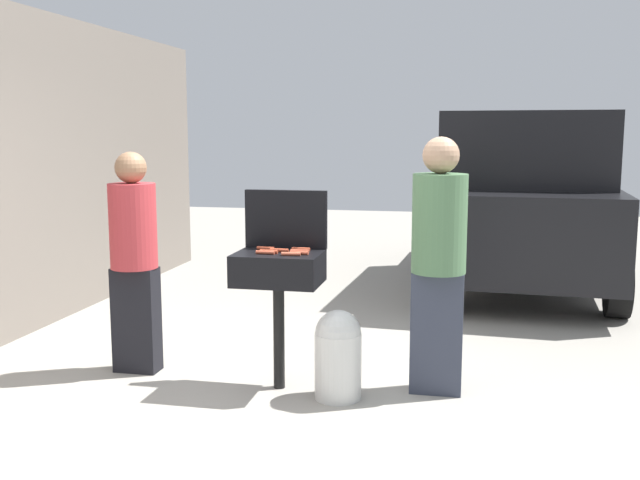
% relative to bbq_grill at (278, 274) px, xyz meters
% --- Properties ---
extents(ground_plane, '(24.00, 24.00, 0.00)m').
position_rel_bbq_grill_xyz_m(ground_plane, '(-0.05, -0.23, -0.83)').
color(ground_plane, '#9E998E').
extents(bbq_grill, '(0.60, 0.44, 0.98)m').
position_rel_bbq_grill_xyz_m(bbq_grill, '(0.00, 0.00, 0.00)').
color(bbq_grill, black).
rests_on(bbq_grill, ground).
extents(grill_lid_open, '(0.60, 0.05, 0.42)m').
position_rel_bbq_grill_xyz_m(grill_lid_open, '(0.00, 0.22, 0.36)').
color(grill_lid_open, black).
rests_on(grill_lid_open, bbq_grill).
extents(hot_dog_0, '(0.13, 0.04, 0.03)m').
position_rel_bbq_grill_xyz_m(hot_dog_0, '(0.12, -0.10, 0.16)').
color(hot_dog_0, '#C6593D').
rests_on(hot_dog_0, bbq_grill).
extents(hot_dog_1, '(0.13, 0.03, 0.03)m').
position_rel_bbq_grill_xyz_m(hot_dog_1, '(0.14, 0.11, 0.16)').
color(hot_dog_1, '#AD4228').
rests_on(hot_dog_1, bbq_grill).
extents(hot_dog_2, '(0.13, 0.03, 0.03)m').
position_rel_bbq_grill_xyz_m(hot_dog_2, '(0.16, -0.04, 0.16)').
color(hot_dog_2, '#B74C33').
rests_on(hot_dog_2, bbq_grill).
extents(hot_dog_3, '(0.13, 0.03, 0.03)m').
position_rel_bbq_grill_xyz_m(hot_dog_3, '(-0.00, 0.03, 0.16)').
color(hot_dog_3, '#AD4228').
rests_on(hot_dog_3, bbq_grill).
extents(hot_dog_4, '(0.13, 0.04, 0.03)m').
position_rel_bbq_grill_xyz_m(hot_dog_4, '(-0.12, 0.10, 0.16)').
color(hot_dog_4, '#AD4228').
rests_on(hot_dog_4, bbq_grill).
extents(hot_dog_5, '(0.13, 0.03, 0.03)m').
position_rel_bbq_grill_xyz_m(hot_dog_5, '(-0.07, -0.08, 0.16)').
color(hot_dog_5, '#B74C33').
rests_on(hot_dog_5, bbq_grill).
extents(hot_dog_6, '(0.13, 0.04, 0.03)m').
position_rel_bbq_grill_xyz_m(hot_dog_6, '(-0.06, -0.03, 0.16)').
color(hot_dog_6, '#AD4228').
rests_on(hot_dog_6, bbq_grill).
extents(hot_dog_7, '(0.13, 0.03, 0.03)m').
position_rel_bbq_grill_xyz_m(hot_dog_7, '(0.15, 0.02, 0.16)').
color(hot_dog_7, '#B74C33').
rests_on(hot_dog_7, bbq_grill).
extents(propane_tank, '(0.32, 0.32, 0.62)m').
position_rel_bbq_grill_xyz_m(propane_tank, '(0.45, -0.12, -0.51)').
color(propane_tank, silver).
rests_on(propane_tank, ground).
extents(person_left, '(0.35, 0.35, 1.67)m').
position_rel_bbq_grill_xyz_m(person_left, '(-1.16, 0.14, 0.08)').
color(person_left, black).
rests_on(person_left, ground).
extents(person_right, '(0.37, 0.37, 1.78)m').
position_rel_bbq_grill_xyz_m(person_right, '(1.10, 0.15, 0.14)').
color(person_right, '#333847').
rests_on(person_right, ground).
extents(parked_minivan, '(2.23, 4.50, 2.02)m').
position_rel_bbq_grill_xyz_m(parked_minivan, '(1.91, 4.14, 0.20)').
color(parked_minivan, black).
rests_on(parked_minivan, ground).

